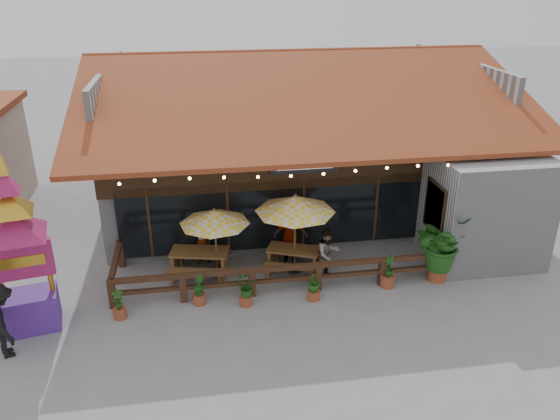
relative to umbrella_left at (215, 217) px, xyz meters
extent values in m
plane|color=gray|center=(3.46, -0.84, -2.02)|extent=(100.00, 100.00, 0.00)
cube|color=#B2B2B7|center=(3.46, 6.16, -0.02)|extent=(14.00, 10.00, 4.00)
cube|color=#372211|center=(1.96, 1.08, 1.18)|extent=(11.00, 0.16, 1.60)
cube|color=black|center=(1.96, 1.06, -0.52)|extent=(10.00, 0.12, 2.40)
cube|color=#FFBA72|center=(1.96, 1.26, -0.52)|extent=(9.80, 0.05, 2.20)
cube|color=#B2B2B7|center=(8.71, -0.19, -0.22)|extent=(3.50, 2.70, 3.60)
cube|color=red|center=(6.90, -0.34, -0.02)|extent=(0.06, 1.20, 1.50)
cube|color=#372211|center=(6.89, -0.34, -0.02)|extent=(0.04, 1.34, 1.64)
cube|color=maroon|center=(3.46, 2.66, 2.88)|extent=(15.50, 7.05, 2.37)
cube|color=maroon|center=(3.46, 9.66, 2.88)|extent=(15.50, 7.05, 2.37)
cube|color=maroon|center=(3.46, 6.16, 4.00)|extent=(15.50, 0.30, 0.12)
cube|color=#B2B2B7|center=(-3.54, 6.16, 2.68)|extent=(0.20, 9.00, 1.80)
cube|color=#B2B2B7|center=(10.46, 6.16, 2.68)|extent=(0.20, 9.00, 1.80)
cube|color=black|center=(2.96, 0.96, 1.18)|extent=(2.20, 0.10, 0.55)
cube|color=silver|center=(2.96, 0.90, 1.18)|extent=(1.80, 0.02, 0.25)
cube|color=#372211|center=(-2.04, 1.02, -0.52)|extent=(0.08, 0.08, 2.40)
cube|color=#372211|center=(0.46, 1.02, -0.52)|extent=(0.08, 0.08, 2.40)
cube|color=#372211|center=(2.96, 1.02, -0.52)|extent=(0.08, 0.08, 2.40)
cube|color=#372211|center=(5.46, 1.02, -0.52)|extent=(0.08, 0.08, 2.40)
sphere|color=#FFE48C|center=(-2.54, -0.76, 1.53)|extent=(0.09, 0.09, 0.09)
sphere|color=#FFE48C|center=(-1.59, -0.76, 1.57)|extent=(0.09, 0.09, 0.09)
sphere|color=#FFE48C|center=(-0.64, -0.76, 1.58)|extent=(0.09, 0.09, 0.09)
sphere|color=#FFE48C|center=(0.31, -0.76, 1.55)|extent=(0.09, 0.09, 0.09)
sphere|color=#FFE48C|center=(1.26, -0.76, 1.51)|extent=(0.09, 0.09, 0.09)
sphere|color=#FFE48C|center=(2.21, -0.76, 1.48)|extent=(0.09, 0.09, 0.09)
sphere|color=#FFE48C|center=(3.16, -0.76, 1.49)|extent=(0.09, 0.09, 0.09)
sphere|color=#FFE48C|center=(4.11, -0.76, 1.53)|extent=(0.09, 0.09, 0.09)
sphere|color=#FFE48C|center=(5.06, -0.76, 1.57)|extent=(0.09, 0.09, 0.09)
sphere|color=#FFE48C|center=(6.01, -0.76, 1.58)|extent=(0.09, 0.09, 0.09)
sphere|color=#FFE48C|center=(6.96, -0.76, 1.55)|extent=(0.09, 0.09, 0.09)
cube|color=#402417|center=(-3.04, -1.34, -1.57)|extent=(0.20, 0.20, 0.90)
cube|color=#402417|center=(-1.04, -1.34, -1.57)|extent=(0.20, 0.20, 0.90)
cube|color=#402417|center=(0.96, -1.34, -1.57)|extent=(0.20, 0.20, 0.90)
cube|color=#402417|center=(2.96, -1.34, -1.57)|extent=(0.20, 0.20, 0.90)
cube|color=#402417|center=(4.96, -1.34, -1.57)|extent=(0.20, 0.20, 0.90)
cube|color=#402417|center=(6.76, -1.34, -1.57)|extent=(0.20, 0.20, 0.90)
cube|color=#402417|center=(1.86, -1.34, -1.17)|extent=(9.80, 0.16, 0.14)
cube|color=#402417|center=(1.86, -1.34, -1.57)|extent=(9.80, 0.12, 0.12)
cube|color=#402417|center=(-3.04, -0.09, -1.17)|extent=(0.16, 2.50, 0.14)
cube|color=#402417|center=(-3.04, 1.06, -1.57)|extent=(0.20, 0.20, 0.90)
cylinder|color=brown|center=(0.00, 0.00, -0.93)|extent=(0.06, 0.06, 2.17)
cone|color=yellow|center=(0.00, 0.00, 0.01)|extent=(2.51, 2.51, 0.43)
sphere|color=brown|center=(0.00, 0.00, 0.25)|extent=(0.09, 0.09, 0.09)
cylinder|color=black|center=(0.00, 0.00, -1.99)|extent=(0.42, 0.42, 0.06)
cylinder|color=brown|center=(2.46, -0.11, -0.77)|extent=(0.07, 0.07, 2.50)
cone|color=yellow|center=(2.46, -0.11, 0.32)|extent=(2.97, 2.97, 0.49)
sphere|color=brown|center=(2.46, -0.11, 0.59)|extent=(0.11, 0.11, 0.11)
cylinder|color=black|center=(2.46, -0.11, -1.99)|extent=(0.48, 0.48, 0.07)
cube|color=brown|center=(-0.53, 0.09, -1.19)|extent=(1.93, 1.20, 0.07)
cube|color=brown|center=(-1.29, 0.26, -1.60)|extent=(0.25, 0.78, 0.83)
cube|color=brown|center=(0.24, -0.08, -1.60)|extent=(0.25, 0.78, 0.83)
cube|color=brown|center=(-0.66, -0.51, -1.53)|extent=(1.81, 0.69, 0.06)
cube|color=brown|center=(-0.40, 0.69, -1.53)|extent=(1.81, 0.69, 0.06)
cube|color=brown|center=(2.43, -0.09, -1.26)|extent=(1.82, 1.33, 0.06)
cube|color=brown|center=(1.76, 0.18, -1.64)|extent=(0.35, 0.70, 0.76)
cube|color=brown|center=(3.10, -0.36, -1.64)|extent=(0.35, 0.70, 0.76)
cube|color=brown|center=(2.22, -0.62, -1.56)|extent=(1.64, 0.88, 0.05)
cube|color=brown|center=(2.64, 0.43, -1.56)|extent=(1.64, 0.88, 0.05)
cube|color=#4E2589|center=(-5.05, -1.94, -1.51)|extent=(1.54, 1.27, 1.02)
cube|color=#981C55|center=(-5.05, -1.94, 0.03)|extent=(1.55, 0.50, 1.02)
cube|color=gold|center=(-5.05, -2.06, 0.03)|extent=(1.18, 0.25, 0.30)
cylinder|color=gold|center=(-4.45, -1.94, -0.14)|extent=(0.14, 0.14, 1.71)
pyramid|color=#981C55|center=(-5.05, -1.94, 1.39)|extent=(2.40, 2.40, 0.68)
pyramid|color=gold|center=(-5.05, -1.94, 1.95)|extent=(1.70, 1.70, 0.60)
pyramid|color=#981C55|center=(-5.05, -1.94, 2.50)|extent=(1.10, 1.10, 0.60)
cylinder|color=brown|center=(6.76, -1.35, -1.80)|extent=(0.59, 0.59, 0.43)
imported|color=#225317|center=(6.76, -1.35, -0.71)|extent=(2.10, 2.07, 1.76)
sphere|color=#225317|center=(6.91, -1.45, -1.04)|extent=(0.59, 0.59, 0.59)
sphere|color=#225317|center=(6.64, -1.21, -0.84)|extent=(0.51, 0.51, 0.51)
imported|color=#372211|center=(-0.42, 0.86, -1.20)|extent=(0.65, 0.48, 1.63)
imported|color=#372211|center=(3.40, -0.65, -1.19)|extent=(0.97, 0.86, 1.66)
imported|color=#372211|center=(2.45, 0.51, -1.08)|extent=(1.17, 0.68, 1.88)
imported|color=black|center=(-5.40, -3.07, -1.01)|extent=(1.28, 1.50, 2.01)
cylinder|color=brown|center=(-2.80, -1.91, -1.87)|extent=(0.37, 0.37, 0.29)
imported|color=#225317|center=(-2.80, -1.91, -1.42)|extent=(0.38, 0.32, 0.61)
cylinder|color=brown|center=(-0.60, -1.53, -1.87)|extent=(0.38, 0.38, 0.30)
imported|color=#225317|center=(-0.60, -1.53, -1.40)|extent=(0.34, 0.39, 0.63)
cylinder|color=brown|center=(0.72, -1.83, -1.87)|extent=(0.36, 0.36, 0.29)
imported|color=#225317|center=(0.72, -1.83, -1.43)|extent=(0.63, 0.58, 0.60)
cylinder|color=brown|center=(2.71, -1.85, -1.87)|extent=(0.37, 0.37, 0.29)
imported|color=#225317|center=(2.71, -1.85, -1.42)|extent=(0.48, 0.48, 0.61)
cylinder|color=brown|center=(5.10, -1.49, -1.84)|extent=(0.43, 0.43, 0.35)
imported|color=#225317|center=(5.10, -1.49, -1.31)|extent=(0.33, 0.42, 0.72)
camera|label=1|loc=(-0.39, -15.12, 6.91)|focal=35.00mm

